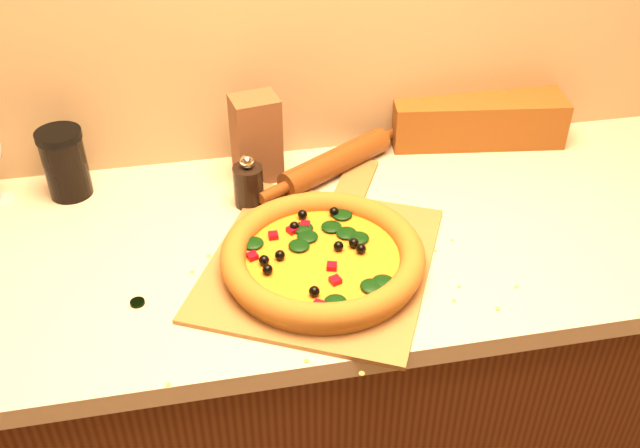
{
  "coord_description": "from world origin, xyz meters",
  "views": [
    {
      "loc": [
        -0.23,
        0.33,
        1.75
      ],
      "look_at": [
        -0.02,
        1.38,
        0.96
      ],
      "focal_mm": 40.0,
      "sensor_mm": 36.0,
      "label": 1
    }
  ],
  "objects": [
    {
      "name": "bottle_cap",
      "position": [
        -0.36,
        1.29,
        0.9
      ],
      "size": [
        0.03,
        0.03,
        0.01
      ],
      "primitive_type": "cylinder",
      "rotation": [
        0.0,
        0.0,
        -0.21
      ],
      "color": "black",
      "rests_on": "countertop"
    },
    {
      "name": "cabinet",
      "position": [
        0.0,
        1.43,
        0.43
      ],
      "size": [
        2.8,
        0.65,
        0.86
      ],
      "primitive_type": "cube",
      "color": "#48200F",
      "rests_on": "ground"
    },
    {
      "name": "pizza_peel",
      "position": [
        -0.02,
        1.35,
        0.9
      ],
      "size": [
        0.55,
        0.64,
        0.01
      ],
      "rotation": [
        0.0,
        0.0,
        -0.46
      ],
      "color": "brown",
      "rests_on": "countertop"
    },
    {
      "name": "bread_bag",
      "position": [
        0.42,
        1.72,
        0.95
      ],
      "size": [
        0.41,
        0.18,
        0.11
      ],
      "primitive_type": "cube",
      "rotation": [
        0.0,
        0.0,
        -0.14
      ],
      "color": "#642F13",
      "rests_on": "countertop"
    },
    {
      "name": "rolling_pin",
      "position": [
        0.07,
        1.64,
        0.93
      ],
      "size": [
        0.37,
        0.25,
        0.06
      ],
      "rotation": [
        0.0,
        0.0,
        0.56
      ],
      "color": "#5F2F10",
      "rests_on": "countertop"
    },
    {
      "name": "countertop",
      "position": [
        0.0,
        1.43,
        0.88
      ],
      "size": [
        2.84,
        0.68,
        0.04
      ],
      "primitive_type": "cube",
      "color": "#BDB093",
      "rests_on": "cabinet"
    },
    {
      "name": "pizza",
      "position": [
        -0.03,
        1.31,
        0.93
      ],
      "size": [
        0.37,
        0.37,
        0.05
      ],
      "color": "#BC772F",
      "rests_on": "pizza_peel"
    },
    {
      "name": "dark_jar",
      "position": [
        -0.5,
        1.66,
        0.98
      ],
      "size": [
        0.09,
        0.09,
        0.15
      ],
      "color": "black",
      "rests_on": "countertop"
    },
    {
      "name": "paper_bag",
      "position": [
        -0.1,
        1.65,
        1.0
      ],
      "size": [
        0.11,
        0.09,
        0.19
      ],
      "primitive_type": "cube",
      "rotation": [
        0.0,
        0.0,
        0.18
      ],
      "color": "brown",
      "rests_on": "countertop"
    },
    {
      "name": "pepper_grinder",
      "position": [
        -0.14,
        1.55,
        0.95
      ],
      "size": [
        0.06,
        0.06,
        0.12
      ],
      "color": "black",
      "rests_on": "countertop"
    }
  ]
}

